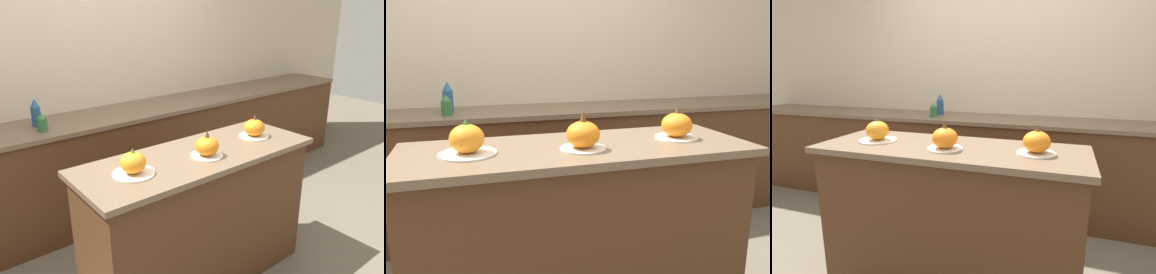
# 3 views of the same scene
# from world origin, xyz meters

# --- Properties ---
(wall_back) EXTENTS (8.00, 0.06, 2.50)m
(wall_back) POSITION_xyz_m (0.00, 1.54, 1.25)
(wall_back) COLOR beige
(wall_back) RESTS_ON ground_plane
(kitchen_island) EXTENTS (1.58, 0.57, 0.94)m
(kitchen_island) POSITION_xyz_m (0.00, 0.00, 0.47)
(kitchen_island) COLOR #4C2D19
(kitchen_island) RESTS_ON ground_plane
(back_counter) EXTENTS (6.00, 0.60, 0.93)m
(back_counter) POSITION_xyz_m (0.00, 1.21, 0.46)
(back_counter) COLOR #4C2D19
(back_counter) RESTS_ON ground_plane
(pumpkin_cake_left) EXTENTS (0.23, 0.23, 0.15)m
(pumpkin_cake_left) POSITION_xyz_m (-0.48, -0.01, 1.00)
(pumpkin_cake_left) COLOR silver
(pumpkin_cake_left) RESTS_ON kitchen_island
(pumpkin_cake_center) EXTENTS (0.20, 0.20, 0.17)m
(pumpkin_cake_center) POSITION_xyz_m (-0.00, -0.07, 1.00)
(pumpkin_cake_center) COLOR silver
(pumpkin_cake_center) RESTS_ON kitchen_island
(pumpkin_cake_right) EXTENTS (0.21, 0.21, 0.16)m
(pumpkin_cake_right) POSITION_xyz_m (0.50, -0.00, 1.00)
(pumpkin_cake_right) COLOR silver
(pumpkin_cake_right) RESTS_ON kitchen_island
(bottle_tall) EXTENTS (0.07, 0.07, 0.22)m
(bottle_tall) POSITION_xyz_m (-0.59, 1.25, 1.03)
(bottle_tall) COLOR #235184
(bottle_tall) RESTS_ON back_counter
(bottle_short) EXTENTS (0.07, 0.07, 0.14)m
(bottle_short) POSITION_xyz_m (-0.60, 1.10, 1.00)
(bottle_short) COLOR #2D6B38
(bottle_short) RESTS_ON back_counter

